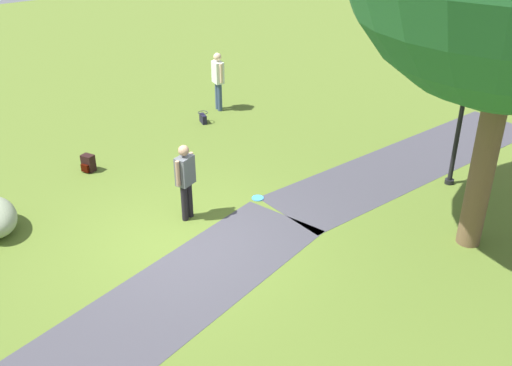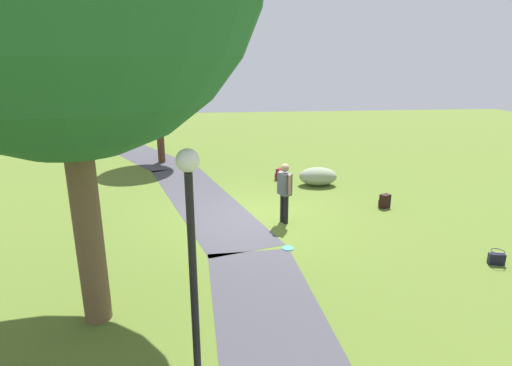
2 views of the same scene
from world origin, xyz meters
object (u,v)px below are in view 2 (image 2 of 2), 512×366
object	(u,v)px
man_near_boulder	(285,189)
spare_backpack_on_lawn	(385,201)
frisbee_on_grass	(288,248)
young_tree_near_path	(157,79)
backpack_by_boulder	(280,174)
handbag_on_grass	(497,258)
lamp_post	(192,245)
lawn_boulder	(318,176)

from	to	relation	value
man_near_boulder	spare_backpack_on_lawn	world-z (taller)	man_near_boulder
frisbee_on_grass	young_tree_near_path	bearing A→B (deg)	23.17
young_tree_near_path	frisbee_on_grass	bearing A→B (deg)	-156.83
backpack_by_boulder	frisbee_on_grass	size ratio (longest dim) A/B	1.55
handbag_on_grass	frisbee_on_grass	bearing A→B (deg)	73.99
lamp_post	handbag_on_grass	size ratio (longest dim) A/B	9.39
young_tree_near_path	lawn_boulder	world-z (taller)	young_tree_near_path
handbag_on_grass	spare_backpack_on_lawn	xyz separation A→B (m)	(3.64, 0.93, 0.05)
lawn_boulder	man_near_boulder	size ratio (longest dim) A/B	0.85
young_tree_near_path	lawn_boulder	distance (m)	7.62
young_tree_near_path	lamp_post	world-z (taller)	young_tree_near_path
spare_backpack_on_lawn	handbag_on_grass	bearing A→B (deg)	-165.74
spare_backpack_on_lawn	frisbee_on_grass	world-z (taller)	spare_backpack_on_lawn
lamp_post	lawn_boulder	distance (m)	9.67
man_near_boulder	handbag_on_grass	size ratio (longest dim) A/B	4.73
spare_backpack_on_lawn	frisbee_on_grass	bearing A→B (deg)	126.21
lamp_post	lawn_boulder	bearing A→B (deg)	-24.04
handbag_on_grass	frisbee_on_grass	distance (m)	4.41
backpack_by_boulder	man_near_boulder	bearing A→B (deg)	172.27
handbag_on_grass	frisbee_on_grass	size ratio (longest dim) A/B	1.31
young_tree_near_path	man_near_boulder	size ratio (longest dim) A/B	2.99
spare_backpack_on_lawn	frisbee_on_grass	size ratio (longest dim) A/B	1.55
spare_backpack_on_lawn	lamp_post	bearing A→B (deg)	140.08
frisbee_on_grass	spare_backpack_on_lawn	bearing A→B (deg)	-53.79
man_near_boulder	spare_backpack_on_lawn	distance (m)	3.32
lamp_post	backpack_by_boulder	size ratio (longest dim) A/B	7.96
lawn_boulder	backpack_by_boulder	size ratio (longest dim) A/B	3.41
lamp_post	frisbee_on_grass	xyz separation A→B (m)	(3.86, -1.94, -1.98)
lamp_post	handbag_on_grass	bearing A→B (deg)	-66.88
backpack_by_boulder	frisbee_on_grass	world-z (taller)	backpack_by_boulder
lawn_boulder	frisbee_on_grass	size ratio (longest dim) A/B	5.27
lawn_boulder	frisbee_on_grass	distance (m)	5.22
man_near_boulder	backpack_by_boulder	bearing A→B (deg)	-7.73
young_tree_near_path	spare_backpack_on_lawn	bearing A→B (deg)	-132.04
man_near_boulder	frisbee_on_grass	world-z (taller)	man_near_boulder
lamp_post	lawn_boulder	size ratio (longest dim) A/B	2.33
man_near_boulder	spare_backpack_on_lawn	bearing A→B (deg)	-75.10
frisbee_on_grass	man_near_boulder	bearing A→B (deg)	-6.75
lamp_post	young_tree_near_path	bearing A→B (deg)	8.23
lamp_post	spare_backpack_on_lawn	distance (m)	8.39
handbag_on_grass	backpack_by_boulder	size ratio (longest dim) A/B	0.85
lawn_boulder	man_near_boulder	world-z (taller)	man_near_boulder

